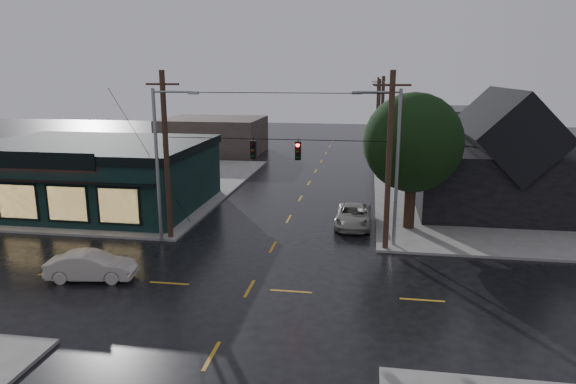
% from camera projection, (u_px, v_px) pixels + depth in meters
% --- Properties ---
extents(ground_plane, '(160.00, 160.00, 0.00)m').
position_uv_depth(ground_plane, '(249.00, 289.00, 24.37)').
color(ground_plane, black).
extents(sidewalk_nw, '(28.00, 28.00, 0.15)m').
position_uv_depth(sidewalk_nw, '(86.00, 184.00, 46.64)').
color(sidewalk_nw, slate).
rests_on(sidewalk_nw, ground).
extents(sidewalk_ne, '(28.00, 28.00, 0.15)m').
position_uv_depth(sidewalk_ne, '(554.00, 201.00, 40.51)').
color(sidewalk_ne, slate).
rests_on(sidewalk_ne, ground).
extents(pizza_shop, '(16.30, 12.34, 4.90)m').
position_uv_depth(pizza_shop, '(94.00, 174.00, 38.52)').
color(pizza_shop, black).
rests_on(pizza_shop, ground).
extents(ne_building, '(12.60, 11.60, 8.75)m').
position_uv_depth(ne_building, '(502.00, 150.00, 37.39)').
color(ne_building, black).
rests_on(ne_building, ground).
extents(corner_tree, '(6.27, 6.27, 8.70)m').
position_uv_depth(corner_tree, '(413.00, 143.00, 32.20)').
color(corner_tree, black).
rests_on(corner_tree, ground).
extents(utility_pole_nw, '(2.00, 0.32, 10.15)m').
position_uv_depth(utility_pole_nw, '(171.00, 239.00, 31.61)').
color(utility_pole_nw, black).
rests_on(utility_pole_nw, ground).
extents(utility_pole_ne, '(2.00, 0.32, 10.15)m').
position_uv_depth(utility_pole_ne, '(385.00, 250.00, 29.62)').
color(utility_pole_ne, black).
rests_on(utility_pole_ne, ground).
extents(utility_pole_far_a, '(2.00, 0.32, 9.65)m').
position_uv_depth(utility_pole_far_a, '(380.00, 177.00, 50.29)').
color(utility_pole_far_a, black).
rests_on(utility_pole_far_a, ground).
extents(utility_pole_far_b, '(2.00, 0.32, 9.15)m').
position_uv_depth(utility_pole_far_b, '(377.00, 148.00, 69.51)').
color(utility_pole_far_b, black).
rests_on(utility_pole_far_b, ground).
extents(utility_pole_far_c, '(2.00, 0.32, 9.15)m').
position_uv_depth(utility_pole_far_c, '(376.00, 131.00, 88.74)').
color(utility_pole_far_c, black).
rests_on(utility_pole_far_c, ground).
extents(span_signal_assembly, '(13.00, 0.48, 1.23)m').
position_uv_depth(span_signal_assembly, '(275.00, 150.00, 29.30)').
color(span_signal_assembly, black).
rests_on(span_signal_assembly, ground).
extents(streetlight_nw, '(5.40, 0.30, 9.15)m').
position_uv_depth(streetlight_nw, '(162.00, 242.00, 30.98)').
color(streetlight_nw, gray).
rests_on(streetlight_nw, ground).
extents(streetlight_ne, '(5.40, 0.30, 9.15)m').
position_uv_depth(streetlight_ne, '(393.00, 247.00, 30.22)').
color(streetlight_ne, gray).
rests_on(streetlight_ne, ground).
extents(bg_building_west, '(12.00, 10.00, 4.40)m').
position_uv_depth(bg_building_west, '(214.00, 136.00, 64.46)').
color(bg_building_west, '#3B312B').
rests_on(bg_building_west, ground).
extents(bg_building_east, '(14.00, 12.00, 5.60)m').
position_uv_depth(bg_building_east, '(455.00, 131.00, 64.53)').
color(bg_building_east, '#2A2B30').
rests_on(bg_building_east, ground).
extents(sedan_cream, '(4.44, 2.12, 1.41)m').
position_uv_depth(sedan_cream, '(91.00, 266.00, 25.29)').
color(sedan_cream, '#B6ADA0').
rests_on(sedan_cream, ground).
extents(suv_silver, '(2.39, 5.05, 1.39)m').
position_uv_depth(suv_silver, '(354.00, 216.00, 34.12)').
color(suv_silver, '#9C9B90').
rests_on(suv_silver, ground).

